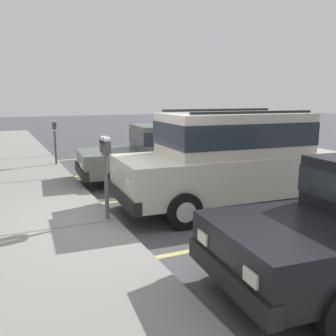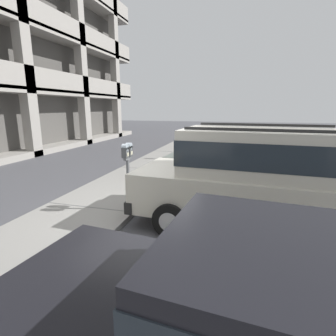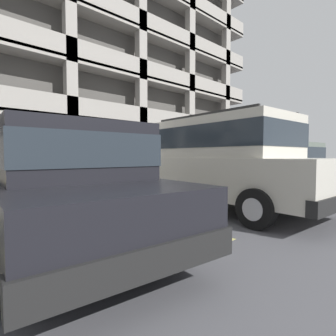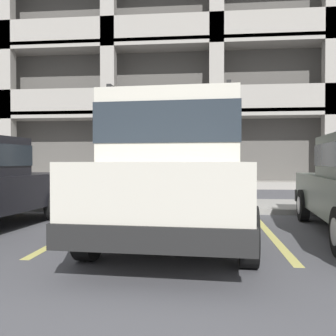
{
  "view_description": "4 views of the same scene",
  "coord_description": "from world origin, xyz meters",
  "px_view_note": "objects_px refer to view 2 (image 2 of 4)",
  "views": [
    {
      "loc": [
        -6.23,
        2.07,
        2.3
      ],
      "look_at": [
        0.18,
        -0.89,
        0.95
      ],
      "focal_mm": 40.0,
      "sensor_mm": 36.0,
      "label": 1
    },
    {
      "loc": [
        -4.98,
        -1.99,
        2.37
      ],
      "look_at": [
        0.45,
        -0.47,
        1.06
      ],
      "focal_mm": 28.0,
      "sensor_mm": 36.0,
      "label": 2
    },
    {
      "loc": [
        -4.64,
        -5.83,
        1.18
      ],
      "look_at": [
        0.24,
        -0.51,
        0.84
      ],
      "focal_mm": 28.0,
      "sensor_mm": 36.0,
      "label": 3
    },
    {
      "loc": [
        0.55,
        -7.89,
        1.13
      ],
      "look_at": [
        -0.15,
        -1.09,
        1.02
      ],
      "focal_mm": 40.0,
      "sensor_mm": 36.0,
      "label": 4
    }
  ],
  "objects_px": {
    "dark_hatchback": "(244,160)",
    "silver_suv": "(258,175)",
    "parking_meter_near": "(128,161)",
    "parking_meter_far": "(186,138)"
  },
  "relations": [
    {
      "from": "dark_hatchback",
      "to": "parking_meter_near",
      "type": "relative_size",
      "value": 3.08
    },
    {
      "from": "dark_hatchback",
      "to": "silver_suv",
      "type": "bearing_deg",
      "value": -170.51
    },
    {
      "from": "dark_hatchback",
      "to": "parking_meter_near",
      "type": "height_order",
      "value": "parking_meter_near"
    },
    {
      "from": "parking_meter_near",
      "to": "parking_meter_far",
      "type": "distance_m",
      "value": 6.15
    },
    {
      "from": "parking_meter_near",
      "to": "parking_meter_far",
      "type": "height_order",
      "value": "parking_meter_near"
    },
    {
      "from": "dark_hatchback",
      "to": "parking_meter_far",
      "type": "relative_size",
      "value": 3.23
    },
    {
      "from": "silver_suv",
      "to": "parking_meter_near",
      "type": "distance_m",
      "value": 2.7
    },
    {
      "from": "silver_suv",
      "to": "parking_meter_near",
      "type": "height_order",
      "value": "silver_suv"
    },
    {
      "from": "silver_suv",
      "to": "parking_meter_far",
      "type": "distance_m",
      "value": 6.67
    },
    {
      "from": "silver_suv",
      "to": "parking_meter_far",
      "type": "height_order",
      "value": "silver_suv"
    }
  ]
}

